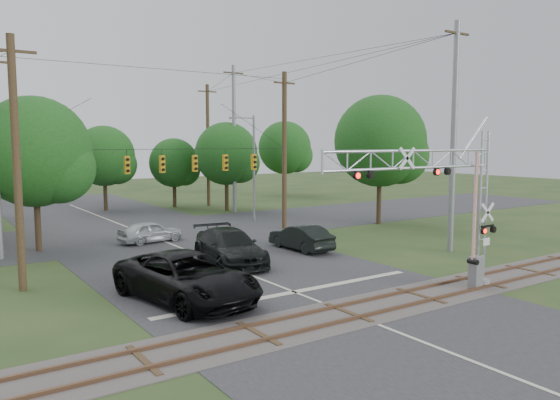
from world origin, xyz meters
TOP-DOWN VIEW (x-y plane):
  - ground at (0.00, 0.00)m, footprint 160.00×160.00m
  - road_main at (0.00, 10.00)m, footprint 14.00×90.00m
  - road_cross at (0.00, 24.00)m, footprint 90.00×12.00m
  - railroad_track at (0.00, 2.00)m, footprint 90.00×3.20m
  - crossing_gantry at (4.71, 1.64)m, footprint 9.61×0.88m
  - traffic_signal_span at (0.88, 20.00)m, footprint 19.34×0.36m
  - pickup_black at (-4.36, 6.93)m, footprint 4.45×7.56m
  - car_dark at (0.43, 11.98)m, footprint 3.47×6.58m
  - sedan_silver at (-0.79, 20.26)m, footprint 4.29×2.15m
  - suv_dark at (5.75, 12.84)m, footprint 1.70×4.65m
  - streetlight at (9.28, 24.20)m, footprint 2.27×0.24m
  - utility_poles at (3.26, 23.32)m, footprint 27.22×29.26m
  - treeline at (3.92, 30.64)m, footprint 54.85×29.60m

SIDE VIEW (x-z plane):
  - ground at x=0.00m, z-range 0.00..0.00m
  - road_main at x=0.00m, z-range 0.00..0.02m
  - road_cross at x=0.00m, z-range 0.00..0.02m
  - railroad_track at x=0.00m, z-range -0.05..0.11m
  - sedan_silver at x=-0.79m, z-range 0.00..1.40m
  - suv_dark at x=5.75m, z-range 0.00..1.52m
  - car_dark at x=0.43m, z-range 0.00..1.82m
  - pickup_black at x=-4.36m, z-range 0.00..1.97m
  - crossing_gantry at x=4.71m, z-range 0.78..7.70m
  - streetlight at x=9.28m, z-range 0.50..9.02m
  - treeline at x=3.92m, z-range 0.43..10.50m
  - traffic_signal_span at x=0.88m, z-range -0.15..11.35m
  - utility_poles at x=3.26m, z-range -0.33..12.99m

